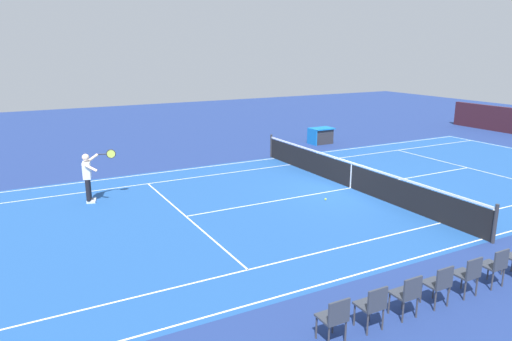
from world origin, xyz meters
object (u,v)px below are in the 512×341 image
(tennis_player_near, at_px, (88,175))
(equipment_cart_tarped, at_px, (321,136))
(spectator_chair_2, at_px, (468,273))
(tennis_ball, at_px, (326,199))
(spectator_chair_4, at_px, (407,293))
(tennis_net, at_px, (351,175))
(spectator_chair_6, at_px, (334,317))
(spectator_chair_1, at_px, (495,264))
(spectator_chair_3, at_px, (439,283))
(spectator_chair_5, at_px, (373,304))

(tennis_player_near, distance_m, equipment_cart_tarped, 13.48)
(equipment_cart_tarped, bearing_deg, spectator_chair_2, 64.65)
(tennis_player_near, xyz_separation_m, tennis_ball, (-7.02, 3.59, -0.90))
(tennis_player_near, bearing_deg, spectator_chair_4, 111.53)
(tennis_player_near, bearing_deg, tennis_ball, 152.96)
(tennis_net, xyz_separation_m, spectator_chair_4, (4.69, 7.33, 0.03))
(tennis_ball, bearing_deg, spectator_chair_2, 78.87)
(spectator_chair_2, height_order, spectator_chair_6, same)
(tennis_net, height_order, spectator_chair_4, tennis_net)
(spectator_chair_4, bearing_deg, spectator_chair_6, 0.00)
(tennis_player_near, xyz_separation_m, spectator_chair_4, (-4.02, 10.18, -0.41))
(tennis_ball, distance_m, spectator_chair_1, 6.63)
(spectator_chair_3, height_order, spectator_chair_6, same)
(tennis_ball, bearing_deg, spectator_chair_5, 59.64)
(tennis_net, bearing_deg, spectator_chair_3, 62.39)
(spectator_chair_2, height_order, equipment_cart_tarped, spectator_chair_2)
(tennis_net, distance_m, spectator_chair_6, 9.73)
(spectator_chair_6, xyz_separation_m, equipment_cart_tarped, (-10.38, -14.69, -0.08))
(tennis_player_near, distance_m, spectator_chair_5, 10.67)
(tennis_net, distance_m, equipment_cart_tarped, 8.37)
(tennis_ball, distance_m, spectator_chair_4, 7.26)
(spectator_chair_5, bearing_deg, tennis_ball, -120.36)
(tennis_ball, height_order, spectator_chair_2, spectator_chair_2)
(tennis_player_near, distance_m, spectator_chair_4, 10.95)
(spectator_chair_2, xyz_separation_m, spectator_chair_4, (1.71, 0.00, 0.00))
(tennis_net, relative_size, spectator_chair_1, 13.30)
(tennis_net, xyz_separation_m, spectator_chair_3, (3.83, 7.33, 0.03))
(tennis_ball, height_order, spectator_chair_5, spectator_chair_5)
(tennis_ball, bearing_deg, spectator_chair_4, 65.48)
(spectator_chair_1, xyz_separation_m, equipment_cart_tarped, (-6.11, -14.69, -0.08))
(tennis_player_near, relative_size, spectator_chair_1, 1.93)
(spectator_chair_5, relative_size, equipment_cart_tarped, 0.70)
(spectator_chair_1, relative_size, equipment_cart_tarped, 0.70)
(spectator_chair_3, xyz_separation_m, equipment_cart_tarped, (-7.82, -14.69, -0.08))
(tennis_player_near, relative_size, equipment_cart_tarped, 1.36)
(spectator_chair_3, bearing_deg, tennis_net, -117.61)
(tennis_net, distance_m, spectator_chair_2, 7.91)
(tennis_player_near, xyz_separation_m, equipment_cart_tarped, (-12.69, -4.51, -0.49))
(spectator_chair_2, bearing_deg, spectator_chair_1, 180.00)
(spectator_chair_3, bearing_deg, spectator_chair_1, 180.00)
(spectator_chair_4, relative_size, spectator_chair_5, 1.00)
(tennis_ball, relative_size, equipment_cart_tarped, 0.05)
(spectator_chair_6, relative_size, equipment_cart_tarped, 0.70)
(spectator_chair_4, relative_size, spectator_chair_6, 1.00)
(tennis_player_near, bearing_deg, spectator_chair_3, 115.58)
(tennis_ball, xyz_separation_m, spectator_chair_6, (4.72, 6.59, 0.49))
(tennis_net, relative_size, spectator_chair_3, 13.30)
(spectator_chair_2, relative_size, spectator_chair_6, 1.00)
(spectator_chair_6, distance_m, equipment_cart_tarped, 17.99)
(spectator_chair_1, xyz_separation_m, spectator_chair_5, (3.42, 0.00, 0.00))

